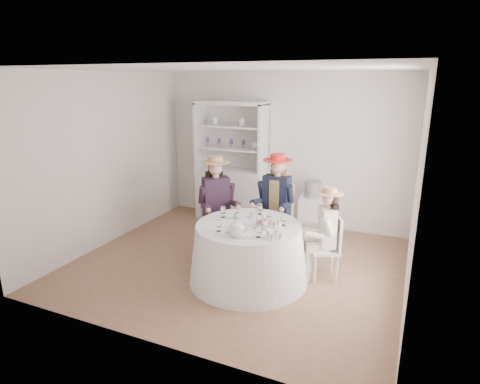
% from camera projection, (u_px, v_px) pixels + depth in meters
% --- Properties ---
extents(ground, '(4.50, 4.50, 0.00)m').
position_uv_depth(ground, '(237.00, 263.00, 5.81)').
color(ground, brown).
rests_on(ground, ground).
extents(ceiling, '(4.50, 4.50, 0.00)m').
position_uv_depth(ceiling, '(237.00, 69.00, 5.08)').
color(ceiling, white).
rests_on(ceiling, wall_back).
extents(wall_back, '(4.50, 0.00, 4.50)m').
position_uv_depth(wall_back, '(283.00, 150.00, 7.20)').
color(wall_back, silver).
rests_on(wall_back, ground).
extents(wall_front, '(4.50, 0.00, 4.50)m').
position_uv_depth(wall_front, '(148.00, 217.00, 3.68)').
color(wall_front, silver).
rests_on(wall_front, ground).
extents(wall_left, '(0.00, 4.50, 4.50)m').
position_uv_depth(wall_left, '(107.00, 160.00, 6.32)').
color(wall_left, silver).
rests_on(wall_left, ground).
extents(wall_right, '(0.00, 4.50, 4.50)m').
position_uv_depth(wall_right, '(417.00, 191.00, 4.57)').
color(wall_right, silver).
rests_on(wall_right, ground).
extents(tea_table, '(1.56, 1.56, 0.78)m').
position_uv_depth(tea_table, '(248.00, 253.00, 5.23)').
color(tea_table, white).
rests_on(tea_table, ground).
extents(hutch, '(1.49, 0.97, 2.20)m').
position_uv_depth(hutch, '(232.00, 179.00, 7.49)').
color(hutch, silver).
rests_on(hutch, ground).
extents(side_table, '(0.46, 0.46, 0.64)m').
position_uv_depth(side_table, '(311.00, 215.00, 6.91)').
color(side_table, silver).
rests_on(side_table, ground).
extents(hatbox, '(0.29, 0.29, 0.27)m').
position_uv_depth(hatbox, '(313.00, 189.00, 6.78)').
color(hatbox, black).
rests_on(hatbox, side_table).
extents(guest_left, '(0.63, 0.64, 1.50)m').
position_uv_depth(guest_left, '(217.00, 200.00, 5.97)').
color(guest_left, silver).
rests_on(guest_left, ground).
extents(guest_mid, '(0.55, 0.58, 1.52)m').
position_uv_depth(guest_mid, '(276.00, 198.00, 5.98)').
color(guest_mid, silver).
rests_on(guest_mid, ground).
extents(guest_right, '(0.53, 0.48, 1.26)m').
position_uv_depth(guest_right, '(326.00, 228.00, 5.20)').
color(guest_right, silver).
rests_on(guest_right, ground).
extents(spare_chair, '(0.41, 0.41, 0.95)m').
position_uv_depth(spare_chair, '(220.00, 201.00, 7.03)').
color(spare_chair, silver).
rests_on(spare_chair, ground).
extents(teacup_a, '(0.09, 0.09, 0.07)m').
position_uv_depth(teacup_a, '(237.00, 216.00, 5.33)').
color(teacup_a, white).
rests_on(teacup_a, tea_table).
extents(teacup_b, '(0.09, 0.09, 0.06)m').
position_uv_depth(teacup_b, '(251.00, 215.00, 5.38)').
color(teacup_b, white).
rests_on(teacup_b, tea_table).
extents(teacup_c, '(0.12, 0.12, 0.07)m').
position_uv_depth(teacup_c, '(268.00, 220.00, 5.20)').
color(teacup_c, white).
rests_on(teacup_c, tea_table).
extents(flower_bowl, '(0.26, 0.26, 0.06)m').
position_uv_depth(flower_bowl, '(264.00, 226.00, 5.00)').
color(flower_bowl, white).
rests_on(flower_bowl, tea_table).
extents(flower_arrangement, '(0.17, 0.17, 0.06)m').
position_uv_depth(flower_arrangement, '(265.00, 221.00, 5.01)').
color(flower_arrangement, pink).
rests_on(flower_arrangement, tea_table).
extents(table_teapot, '(0.27, 0.19, 0.20)m').
position_uv_depth(table_teapot, '(237.00, 230.00, 4.72)').
color(table_teapot, white).
rests_on(table_teapot, tea_table).
extents(sandwich_plate, '(0.26, 0.26, 0.06)m').
position_uv_depth(sandwich_plate, '(235.00, 232.00, 4.84)').
color(sandwich_plate, white).
rests_on(sandwich_plate, tea_table).
extents(cupcake_stand, '(0.23, 0.23, 0.22)m').
position_uv_depth(cupcake_stand, '(275.00, 232.00, 4.67)').
color(cupcake_stand, white).
rests_on(cupcake_stand, tea_table).
extents(stemware_set, '(0.92, 0.88, 0.15)m').
position_uv_depth(stemware_set, '(249.00, 219.00, 5.11)').
color(stemware_set, white).
rests_on(stemware_set, tea_table).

